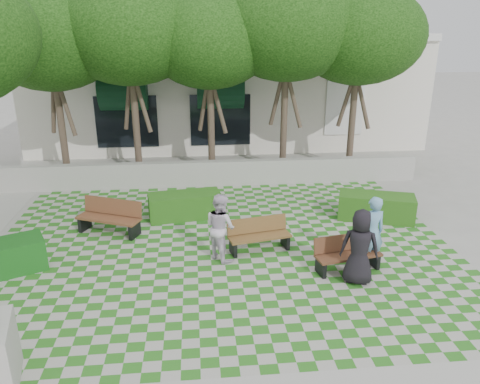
{
  "coord_description": "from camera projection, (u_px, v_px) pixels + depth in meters",
  "views": [
    {
      "loc": [
        -0.63,
        -9.95,
        5.57
      ],
      "look_at": [
        0.5,
        1.5,
        1.4
      ],
      "focal_mm": 35.0,
      "sensor_mm": 36.0,
      "label": 1
    }
  ],
  "objects": [
    {
      "name": "ground",
      "position": [
        226.0,
        268.0,
        11.27
      ],
      "size": [
        90.0,
        90.0,
        0.0
      ],
      "primitive_type": "plane",
      "color": "gray",
      "rests_on": "ground"
    },
    {
      "name": "lawn",
      "position": [
        223.0,
        249.0,
        12.2
      ],
      "size": [
        12.0,
        12.0,
        0.0
      ],
      "primitive_type": "plane",
      "color": "#2B721E",
      "rests_on": "ground"
    },
    {
      "name": "retaining_wall",
      "position": [
        214.0,
        173.0,
        16.92
      ],
      "size": [
        15.0,
        0.36,
        0.9
      ],
      "primitive_type": "cube",
      "color": "#9E9B93",
      "rests_on": "ground"
    },
    {
      "name": "bench_east",
      "position": [
        347.0,
        254.0,
        11.1
      ],
      "size": [
        1.66,
        0.83,
        0.83
      ],
      "rotation": [
        0.0,
        0.0,
        0.2
      ],
      "color": "#4F2D1B",
      "rests_on": "ground"
    },
    {
      "name": "bench_mid",
      "position": [
        259.0,
        235.0,
        12.06
      ],
      "size": [
        1.68,
        0.85,
        0.84
      ],
      "rotation": [
        0.0,
        0.0,
        0.21
      ],
      "color": "brown",
      "rests_on": "ground"
    },
    {
      "name": "bench_west",
      "position": [
        110.0,
        217.0,
        13.05
      ],
      "size": [
        1.9,
        1.28,
        0.95
      ],
      "rotation": [
        0.0,
        0.0,
        -0.41
      ],
      "color": "brown",
      "rests_on": "ground"
    },
    {
      "name": "hedge_east",
      "position": [
        376.0,
        207.0,
        13.98
      ],
      "size": [
        2.36,
        1.53,
        0.77
      ],
      "primitive_type": "cube",
      "rotation": [
        0.0,
        0.0,
        -0.32
      ],
      "color": "#235216",
      "rests_on": "ground"
    },
    {
      "name": "hedge_midleft",
      "position": [
        185.0,
        205.0,
        14.13
      ],
      "size": [
        2.25,
        1.17,
        0.75
      ],
      "primitive_type": "cube",
      "rotation": [
        0.0,
        0.0,
        0.15
      ],
      "color": "#215216",
      "rests_on": "ground"
    },
    {
      "name": "person_blue",
      "position": [
        372.0,
        232.0,
        11.1
      ],
      "size": [
        0.7,
        0.51,
        1.79
      ],
      "primitive_type": "imported",
      "rotation": [
        0.0,
        0.0,
        3.28
      ],
      "color": "#6EA3C8",
      "rests_on": "ground"
    },
    {
      "name": "person_dark",
      "position": [
        360.0,
        247.0,
        10.39
      ],
      "size": [
        1.0,
        0.82,
        1.76
      ],
      "primitive_type": "imported",
      "rotation": [
        0.0,
        0.0,
        2.79
      ],
      "color": "black",
      "rests_on": "ground"
    },
    {
      "name": "person_white",
      "position": [
        220.0,
        227.0,
        11.48
      ],
      "size": [
        1.02,
        1.05,
        1.71
      ],
      "primitive_type": "imported",
      "rotation": [
        0.0,
        0.0,
        2.22
      ],
      "color": "silver",
      "rests_on": "ground"
    },
    {
      "name": "tree_row",
      "position": [
        153.0,
        36.0,
        14.9
      ],
      "size": [
        17.7,
        13.4,
        7.41
      ],
      "color": "#47382B",
      "rests_on": "ground"
    },
    {
      "name": "building",
      "position": [
        224.0,
        87.0,
        23.67
      ],
      "size": [
        18.0,
        8.92,
        5.15
      ],
      "color": "silver",
      "rests_on": "ground"
    }
  ]
}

